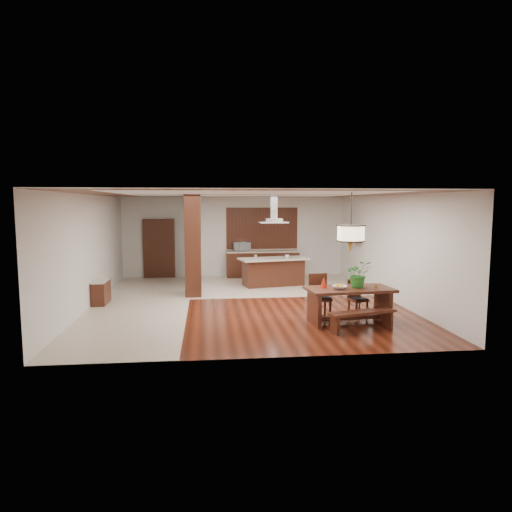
{
  "coord_description": "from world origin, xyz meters",
  "views": [
    {
      "loc": [
        -1.01,
        -12.04,
        2.65
      ],
      "look_at": [
        0.3,
        0.0,
        1.25
      ],
      "focal_mm": 32.0,
      "sensor_mm": 36.0,
      "label": 1
    }
  ],
  "objects": [
    {
      "name": "foliage_plant",
      "position": [
        2.34,
        -2.33,
        1.09
      ],
      "size": [
        0.56,
        0.49,
        0.6
      ],
      "primitive_type": "imported",
      "rotation": [
        0.0,
        0.0,
        0.03
      ],
      "color": "#287527",
      "rests_on": "dining_table"
    },
    {
      "name": "pendant_lantern",
      "position": [
        2.13,
        -2.37,
        2.25
      ],
      "size": [
        0.64,
        0.64,
        1.31
      ],
      "primitive_type": null,
      "color": "#F3E5BA",
      "rests_on": "room_shell"
    },
    {
      "name": "napkin_cone",
      "position": [
        1.56,
        -2.29,
        0.91
      ],
      "size": [
        0.18,
        0.18,
        0.24
      ],
      "primitive_type": "cone",
      "rotation": [
        0.0,
        0.0,
        -0.18
      ],
      "color": "#B3200C",
      "rests_on": "dining_table"
    },
    {
      "name": "microwave",
      "position": [
        0.24,
        4.18,
        1.11
      ],
      "size": [
        0.64,
        0.48,
        0.32
      ],
      "primitive_type": "imported",
      "rotation": [
        0.0,
        0.0,
        0.14
      ],
      "color": "silver",
      "rests_on": "rear_counter"
    },
    {
      "name": "kitchen_island",
      "position": [
        1.12,
        2.38,
        0.46
      ],
      "size": [
        2.34,
        1.38,
        0.9
      ],
      "rotation": [
        0.0,
        0.0,
        0.2
      ],
      "color": "black",
      "rests_on": "ground"
    },
    {
      "name": "room_shell",
      "position": [
        0.0,
        0.0,
        2.06
      ],
      "size": [
        9.0,
        9.04,
        2.92
      ],
      "color": "#39140A",
      "rests_on": "ground"
    },
    {
      "name": "partition_pier",
      "position": [
        -1.4,
        1.2,
        1.45
      ],
      "size": [
        0.45,
        1.0,
        2.9
      ],
      "primitive_type": "cube",
      "color": "black",
      "rests_on": "ground"
    },
    {
      "name": "fruit_bowl",
      "position": [
        1.87,
        -2.48,
        0.83
      ],
      "size": [
        0.41,
        0.41,
        0.08
      ],
      "primitive_type": "imported",
      "rotation": [
        0.0,
        0.0,
        -0.37
      ],
      "color": "beige",
      "rests_on": "dining_table"
    },
    {
      "name": "dining_bench",
      "position": [
        2.19,
        -3.05,
        0.21
      ],
      "size": [
        1.54,
        0.73,
        0.42
      ],
      "primitive_type": null,
      "rotation": [
        0.0,
        0.0,
        0.28
      ],
      "color": "black",
      "rests_on": "ground"
    },
    {
      "name": "hallway_console",
      "position": [
        -3.81,
        0.2,
        0.32
      ],
      "size": [
        0.37,
        0.88,
        0.63
      ],
      "primitive_type": "cube",
      "color": "black",
      "rests_on": "ground"
    },
    {
      "name": "dining_chair_left",
      "position": [
        1.61,
        -1.84,
        0.5
      ],
      "size": [
        0.48,
        0.48,
        1.01
      ],
      "primitive_type": null,
      "rotation": [
        0.0,
        0.0,
        0.08
      ],
      "color": "black",
      "rests_on": "ground"
    },
    {
      "name": "partition_stub",
      "position": [
        -1.4,
        3.3,
        1.45
      ],
      "size": [
        0.18,
        2.4,
        2.9
      ],
      "primitive_type": "cube",
      "color": "silver",
      "rests_on": "ground"
    },
    {
      "name": "tile_kitchen",
      "position": [
        1.25,
        2.5,
        0.01
      ],
      "size": [
        5.5,
        4.0,
        0.01
      ],
      "primitive_type": "cube",
      "color": "beige",
      "rests_on": "ground"
    },
    {
      "name": "dining_chair_right",
      "position": [
        2.55,
        -1.75,
        0.43
      ],
      "size": [
        0.47,
        0.47,
        0.85
      ],
      "primitive_type": null,
      "rotation": [
        0.0,
        0.0,
        0.3
      ],
      "color": "black",
      "rests_on": "ground"
    },
    {
      "name": "soffit_band",
      "position": [
        0.0,
        0.0,
        2.88
      ],
      "size": [
        8.0,
        9.0,
        0.02
      ],
      "primitive_type": "cube",
      "color": "#3D1E0F",
      "rests_on": "room_shell"
    },
    {
      "name": "gold_ornament",
      "position": [
        2.72,
        -2.44,
        0.83
      ],
      "size": [
        0.07,
        0.07,
        0.09
      ],
      "primitive_type": "cylinder",
      "rotation": [
        0.0,
        0.0,
        0.18
      ],
      "color": "gold",
      "rests_on": "dining_table"
    },
    {
      "name": "tile_hallway",
      "position": [
        -2.75,
        0.0,
        0.01
      ],
      "size": [
        2.5,
        9.0,
        0.01
      ],
      "primitive_type": "cube",
      "color": "beige",
      "rests_on": "ground"
    },
    {
      "name": "range_hood",
      "position": [
        1.12,
        2.38,
        2.46
      ],
      "size": [
        0.9,
        0.55,
        0.87
      ],
      "primitive_type": null,
      "color": "silver",
      "rests_on": "room_shell"
    },
    {
      "name": "rear_counter",
      "position": [
        1.0,
        4.2,
        0.48
      ],
      "size": [
        2.6,
        0.62,
        0.95
      ],
      "color": "black",
      "rests_on": "ground"
    },
    {
      "name": "kitchen_window",
      "position": [
        1.0,
        4.46,
        1.75
      ],
      "size": [
        2.6,
        0.08,
        1.5
      ],
      "primitive_type": "cube",
      "color": "brown",
      "rests_on": "room_shell"
    },
    {
      "name": "dining_table",
      "position": [
        2.13,
        -2.37,
        0.58
      ],
      "size": [
        1.97,
        1.12,
        0.79
      ],
      "rotation": [
        0.0,
        0.0,
        0.09
      ],
      "color": "black",
      "rests_on": "ground"
    },
    {
      "name": "island_cup",
      "position": [
        1.55,
        2.29,
        0.96
      ],
      "size": [
        0.17,
        0.17,
        0.1
      ],
      "primitive_type": "imported",
      "rotation": [
        0.0,
        0.0,
        0.4
      ],
      "color": "silver",
      "rests_on": "kitchen_island"
    },
    {
      "name": "shelf_upper",
      "position": [
        3.87,
        2.6,
        1.8
      ],
      "size": [
        0.26,
        0.9,
        0.04
      ],
      "primitive_type": "cube",
      "color": "black",
      "rests_on": "room_shell"
    },
    {
      "name": "shelf_lower",
      "position": [
        3.87,
        2.6,
        1.4
      ],
      "size": [
        0.26,
        0.9,
        0.04
      ],
      "primitive_type": "cube",
      "color": "black",
      "rests_on": "room_shell"
    },
    {
      "name": "hallway_doorway",
      "position": [
        -2.7,
        4.4,
        1.05
      ],
      "size": [
        1.1,
        0.2,
        2.1
      ],
      "primitive_type": "cube",
      "color": "black",
      "rests_on": "ground"
    }
  ]
}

